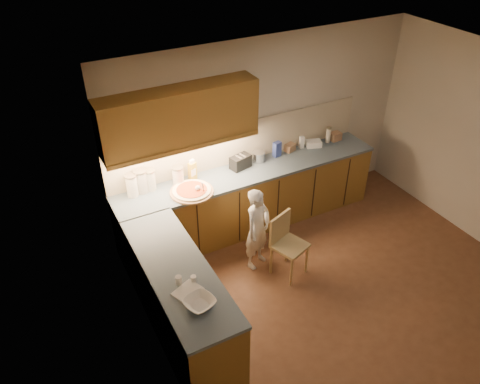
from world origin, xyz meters
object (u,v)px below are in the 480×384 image
at_px(child, 258,229).
at_px(toaster, 240,162).
at_px(wooden_chair, 286,241).
at_px(oil_jug, 192,170).
at_px(pizza_on_board, 192,191).

height_order(child, toaster, child).
xyz_separation_m(child, wooden_chair, (0.25, -0.28, -0.08)).
bearing_deg(oil_jug, wooden_chair, -59.61).
relative_size(pizza_on_board, child, 0.49).
relative_size(wooden_chair, oil_jug, 2.86).
distance_m(pizza_on_board, oil_jug, 0.33).
distance_m(oil_jug, toaster, 0.69).
height_order(pizza_on_board, oil_jug, oil_jug).
distance_m(child, wooden_chair, 0.38).
relative_size(child, oil_jug, 3.88).
distance_m(child, toaster, 1.01).
distance_m(pizza_on_board, toaster, 0.86).
bearing_deg(wooden_chair, pizza_on_board, 112.50).
bearing_deg(wooden_chair, oil_jug, 100.48).
relative_size(child, wooden_chair, 1.36).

